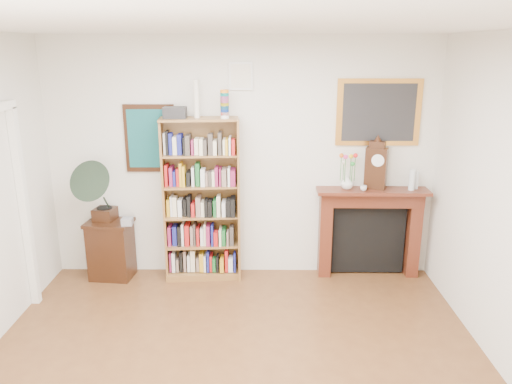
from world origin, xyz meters
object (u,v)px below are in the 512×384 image
flower_vase (347,183)px  teacup (363,188)px  mantel_clock (376,166)px  bottle_left (412,180)px  bookshelf (201,191)px  cd_stack (127,221)px  bottle_right (416,180)px  gramophone (99,188)px  fireplace (369,225)px  side_cabinet (111,250)px

flower_vase → teacup: bearing=-23.2°
teacup → mantel_clock: bearing=32.2°
bottle_left → bookshelf: bearing=-179.8°
cd_stack → bottle_left: (3.25, 0.15, 0.46)m
teacup → bottle_right: size_ratio=0.38×
gramophone → flower_vase: bearing=12.8°
bookshelf → bottle_left: bearing=-4.6°
gramophone → teacup: gramophone is taller
bookshelf → teacup: (1.85, -0.03, 0.05)m
fireplace → gramophone: size_ratio=1.69×
bottle_left → bottle_right: size_ratio=1.20×
fireplace → flower_vase: flower_vase is taller
bookshelf → mantel_clock: size_ratio=3.97×
flower_vase → teacup: (0.18, -0.08, -0.05)m
mantel_clock → flower_vase: 0.38m
bottle_left → flower_vase: bearing=176.7°
cd_stack → teacup: (2.69, 0.11, 0.37)m
bottle_left → side_cabinet: bearing=-179.4°
gramophone → bottle_left: (3.55, 0.11, 0.07)m
mantel_clock → bottle_right: 0.50m
fireplace → bottle_left: 0.72m
fireplace → bottle_left: size_ratio=5.37×
gramophone → cd_stack: 0.50m
bookshelf → teacup: bookshelf is taller
side_cabinet → flower_vase: flower_vase is taller
gramophone → bottle_right: size_ratio=3.82×
gramophone → bookshelf: bearing=14.7°
cd_stack → mantel_clock: bearing=4.1°
bottle_left → mantel_clock: bearing=171.7°
fireplace → bottle_left: bearing=-8.9°
bookshelf → bottle_left: bookshelf is taller
gramophone → cd_stack: size_ratio=6.36×
bookshelf → bottle_right: size_ratio=10.98×
side_cabinet → bottle_right: bottle_right is taller
bookshelf → bottle_right: (2.47, 0.07, 0.12)m
fireplace → bookshelf: bearing=-176.8°
gramophone → fireplace: bearing=13.1°
bookshelf → cd_stack: size_ratio=18.30×
bookshelf → side_cabinet: (-1.09, -0.03, -0.71)m
bookshelf → mantel_clock: (2.00, 0.07, 0.29)m
side_cabinet → fireplace: fireplace is taller
fireplace → mantel_clock: size_ratio=2.33×
bottle_left → fireplace: bearing=170.3°
mantel_clock → bottle_right: mantel_clock is taller
flower_vase → bottle_right: size_ratio=0.76×
gramophone → bottle_left: size_ratio=3.18×
teacup → bottle_right: (0.62, 0.09, 0.07)m
bookshelf → gramophone: bearing=-179.8°
cd_stack → bottle_right: bearing=3.6°
flower_vase → fireplace: bearing=6.2°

